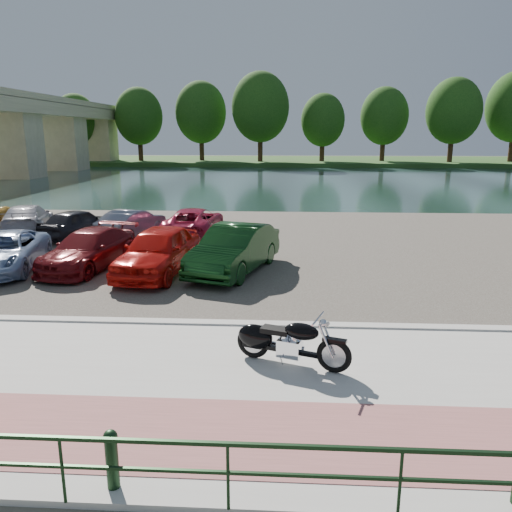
{
  "coord_description": "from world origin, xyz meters",
  "views": [
    {
      "loc": [
        0.62,
        -9.06,
        4.47
      ],
      "look_at": [
        -0.17,
        4.68,
        1.1
      ],
      "focal_mm": 35.0,
      "sensor_mm": 36.0,
      "label": 1
    }
  ],
  "objects": [
    {
      "name": "car_5",
      "position": [
        -0.99,
        6.79,
        0.8
      ],
      "size": [
        2.91,
        4.91,
        1.53
      ],
      "primitive_type": "imported",
      "rotation": [
        0.0,
        0.0,
        -0.3
      ],
      "color": "#0E3312",
      "rests_on": "parking_lot"
    },
    {
      "name": "far_bank",
      "position": [
        0.0,
        72.0,
        0.3
      ],
      "size": [
        120.0,
        24.0,
        0.6
      ],
      "primitive_type": "cube",
      "color": "#254318",
      "rests_on": "ground"
    },
    {
      "name": "parking_lot",
      "position": [
        0.0,
        11.0,
        0.02
      ],
      "size": [
        60.0,
        18.0,
        0.04
      ],
      "primitive_type": "cube",
      "color": "#3C3731",
      "rests_on": "ground"
    },
    {
      "name": "bollards",
      "position": [
        -1.67,
        -3.7,
        0.54
      ],
      "size": [
        10.68,
        0.18,
        0.81
      ],
      "color": "black",
      "rests_on": "promenade"
    },
    {
      "name": "motorcycle",
      "position": [
        0.6,
        -0.02,
        0.56
      ],
      "size": [
        2.25,
        1.06,
        1.05
      ],
      "rotation": [
        0.0,
        0.0,
        -0.34
      ],
      "color": "black",
      "rests_on": "promenade"
    },
    {
      "name": "car_9",
      "position": [
        -6.06,
        12.24,
        0.66
      ],
      "size": [
        2.34,
        3.97,
        1.24
      ],
      "primitive_type": "imported",
      "rotation": [
        0.0,
        0.0,
        2.85
      ],
      "color": "slate",
      "rests_on": "parking_lot"
    },
    {
      "name": "far_trees",
      "position": [
        4.36,
        65.79,
        7.49
      ],
      "size": [
        70.25,
        10.68,
        12.52
      ],
      "color": "#331E12",
      "rests_on": "far_bank"
    },
    {
      "name": "river",
      "position": [
        0.0,
        40.0,
        0.0
      ],
      "size": [
        120.0,
        40.0,
        0.0
      ],
      "primitive_type": "cube",
      "color": "#1A2F2B",
      "rests_on": "ground"
    },
    {
      "name": "bridge",
      "position": [
        -28.0,
        41.02,
        5.52
      ],
      "size": [
        7.0,
        56.0,
        8.55
      ],
      "color": "tan",
      "rests_on": "ground"
    },
    {
      "name": "railing",
      "position": [
        0.0,
        -4.0,
        0.79
      ],
      "size": [
        24.04,
        0.05,
        0.9
      ],
      "color": "black",
      "rests_on": "promenade"
    },
    {
      "name": "ground",
      "position": [
        0.0,
        0.0,
        0.0
      ],
      "size": [
        200.0,
        200.0,
        0.0
      ],
      "primitive_type": "plane",
      "color": "#595447",
      "rests_on": "ground"
    },
    {
      "name": "car_8",
      "position": [
        -8.44,
        12.03,
        0.68
      ],
      "size": [
        2.61,
        4.04,
        1.28
      ],
      "primitive_type": "imported",
      "rotation": [
        0.0,
        0.0,
        2.82
      ],
      "color": "black",
      "rests_on": "parking_lot"
    },
    {
      "name": "car_7",
      "position": [
        -11.13,
        12.84,
        0.7
      ],
      "size": [
        3.13,
        4.87,
        1.31
      ],
      "primitive_type": "imported",
      "rotation": [
        0.0,
        0.0,
        3.45
      ],
      "color": "#A2A0A9",
      "rests_on": "parking_lot"
    },
    {
      "name": "kerb",
      "position": [
        0.0,
        2.0,
        0.07
      ],
      "size": [
        60.0,
        0.3,
        0.14
      ],
      "primitive_type": "cube",
      "color": "#BAB6AF",
      "rests_on": "ground"
    },
    {
      "name": "car_2",
      "position": [
        -8.65,
        6.52,
        0.67
      ],
      "size": [
        2.95,
        4.86,
        1.26
      ],
      "primitive_type": "imported",
      "rotation": [
        0.0,
        0.0,
        0.2
      ],
      "color": "#7F94BA",
      "rests_on": "parking_lot"
    },
    {
      "name": "pink_path",
      "position": [
        0.0,
        -2.5,
        0.1
      ],
      "size": [
        60.0,
        2.0,
        0.01
      ],
      "primitive_type": "cube",
      "color": "#915552",
      "rests_on": "promenade"
    },
    {
      "name": "promenade",
      "position": [
        0.0,
        -1.0,
        0.05
      ],
      "size": [
        60.0,
        6.0,
        0.1
      ],
      "primitive_type": "cube",
      "color": "#BAB6AF",
      "rests_on": "ground"
    },
    {
      "name": "car_10",
      "position": [
        -3.4,
        12.61,
        0.67
      ],
      "size": [
        2.3,
        4.65,
        1.27
      ],
      "primitive_type": "imported",
      "rotation": [
        0.0,
        0.0,
        3.1
      ],
      "color": "#A41B3A",
      "rests_on": "parking_lot"
    },
    {
      "name": "car_3",
      "position": [
        -5.95,
        6.97,
        0.68
      ],
      "size": [
        2.59,
        4.69,
        1.29
      ],
      "primitive_type": "imported",
      "rotation": [
        0.0,
        0.0,
        -0.19
      ],
      "color": "#600D11",
      "rests_on": "parking_lot"
    },
    {
      "name": "car_4",
      "position": [
        -3.43,
        6.42,
        0.81
      ],
      "size": [
        2.36,
        4.7,
        1.54
      ],
      "primitive_type": "imported",
      "rotation": [
        0.0,
        0.0,
        -0.12
      ],
      "color": "red",
      "rests_on": "parking_lot"
    }
  ]
}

